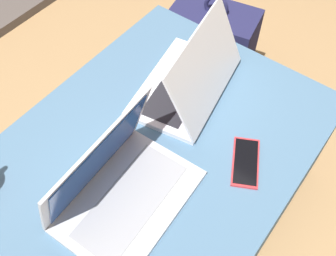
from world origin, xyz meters
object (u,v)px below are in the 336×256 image
at_px(laptop_far, 191,80).
at_px(cell_phone, 246,162).
at_px(backpack, 212,49).
at_px(laptop_near, 119,187).

relative_size(laptop_far, cell_phone, 2.37).
xyz_separation_m(laptop_far, backpack, (0.43, 0.18, -0.29)).
bearing_deg(laptop_near, laptop_far, 6.35).
height_order(laptop_near, backpack, laptop_near).
xyz_separation_m(laptop_near, laptop_far, (0.39, 0.06, -0.00)).
distance_m(laptop_far, backpack, 0.55).
bearing_deg(cell_phone, backpack, 101.11).
height_order(laptop_near, laptop_far, laptop_near).
distance_m(cell_phone, backpack, 0.75).
relative_size(cell_phone, backpack, 0.36).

